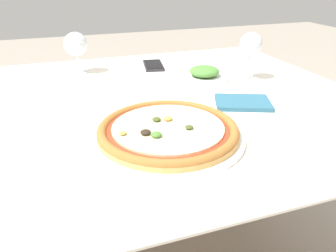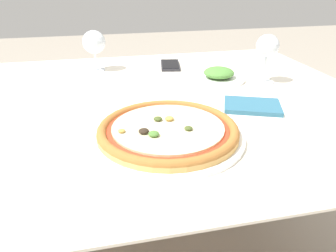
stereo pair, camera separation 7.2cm
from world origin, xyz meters
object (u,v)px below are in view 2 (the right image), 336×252
Objects in this scene: wine_glass_far_right at (267,48)px; cell_phone at (170,65)px; dining_table at (136,125)px; pizza_plate at (168,131)px; side_plate at (219,76)px; wine_glass_far_left at (94,43)px.

cell_phone is (-0.26, 0.26, -0.11)m from wine_glass_far_right.
cell_phone is (0.18, 0.34, 0.08)m from dining_table.
cell_phone is at bearing 61.66° from dining_table.
cell_phone reaches higher than dining_table.
pizza_plate is 2.17× the size of wine_glass_far_right.
pizza_plate is (0.04, -0.24, 0.09)m from dining_table.
dining_table is 0.39m from cell_phone.
dining_table is at bearing -118.34° from cell_phone.
wine_glass_far_right is 0.90× the size of side_plate.
wine_glass_far_right reaches higher than wine_glass_far_left.
pizza_plate reaches higher than cell_phone.
dining_table is 9.11× the size of cell_phone.
wine_glass_far_left reaches higher than side_plate.
pizza_plate is at bearing -79.40° from dining_table.
wine_glass_far_left is at bearing 154.02° from wine_glass_far_right.
wine_glass_far_left is 0.46m from side_plate.
cell_phone is (0.14, 0.57, -0.01)m from pizza_plate.
dining_table is 0.48m from wine_glass_far_right.
side_plate reaches higher than pizza_plate.
cell_phone is (0.28, -0.00, -0.10)m from wine_glass_far_left.
wine_glass_far_right is at bearing 10.02° from dining_table.
wine_glass_far_left is 0.83× the size of side_plate.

